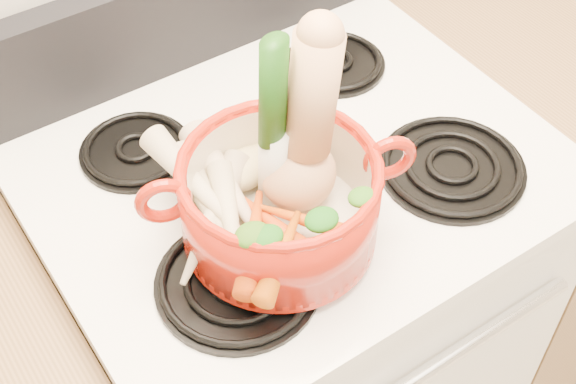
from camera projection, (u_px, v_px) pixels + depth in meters
stove_body at (288, 330)px, 1.60m from camera, size 0.76×0.65×0.92m
cooktop at (289, 164)px, 1.24m from camera, size 0.78×0.67×0.03m
control_backsplash at (188, 13)px, 1.33m from camera, size 0.76×0.05×0.18m
oven_handle at (419, 377)px, 1.17m from camera, size 0.60×0.02×0.02m
burner_front_left at (238, 281)px, 1.07m from camera, size 0.22×0.22×0.02m
burner_front_right at (452, 166)px, 1.21m from camera, size 0.22×0.22×0.02m
burner_back_left at (136, 149)px, 1.23m from camera, size 0.17×0.17×0.02m
burner_back_right at (335, 62)px, 1.38m from camera, size 0.17×0.17×0.02m
dutch_oven at (280, 202)px, 1.06m from camera, size 0.34×0.34×0.13m
pot_handle_left at (163, 201)px, 1.00m from camera, size 0.08×0.04×0.07m
pot_handle_right at (390, 158)px, 1.05m from camera, size 0.08×0.04×0.07m
squash at (299, 127)px, 1.02m from camera, size 0.15×0.13×0.28m
leek at (272, 125)px, 1.01m from camera, size 0.06×0.07×0.29m
ginger at (246, 169)px, 1.12m from camera, size 0.10×0.09×0.05m
parsnip_0 at (217, 215)px, 1.06m from camera, size 0.06×0.25×0.07m
parsnip_1 at (212, 217)px, 1.06m from camera, size 0.19×0.16×0.06m
parsnip_2 at (227, 182)px, 1.08m from camera, size 0.06×0.21×0.06m
parsnip_3 at (230, 218)px, 1.04m from camera, size 0.10×0.17×0.05m
parsnip_4 at (198, 186)px, 1.07m from camera, size 0.07×0.22×0.06m
carrot_0 at (273, 226)px, 1.06m from camera, size 0.07×0.17×0.05m
carrot_1 at (253, 243)px, 1.03m from camera, size 0.13×0.15×0.05m
carrot_2 at (313, 224)px, 1.05m from camera, size 0.11×0.14×0.04m
carrot_3 at (281, 257)px, 1.00m from camera, size 0.13×0.11×0.04m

